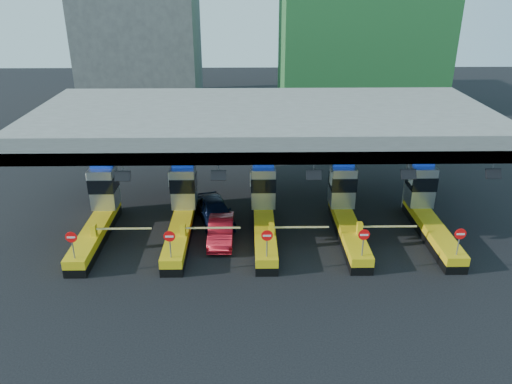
{
  "coord_description": "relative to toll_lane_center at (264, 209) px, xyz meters",
  "views": [
    {
      "loc": [
        -0.96,
        -27.16,
        14.49
      ],
      "look_at": [
        -0.49,
        0.0,
        2.68
      ],
      "focal_mm": 35.0,
      "sensor_mm": 36.0,
      "label": 1
    }
  ],
  "objects": [
    {
      "name": "toll_lane_far_right",
      "position": [
        10.0,
        0.0,
        0.0
      ],
      "size": [
        4.43,
        8.0,
        4.16
      ],
      "color": "black",
      "rests_on": "ground"
    },
    {
      "name": "toll_lane_right",
      "position": [
        5.0,
        0.0,
        0.0
      ],
      "size": [
        4.43,
        8.0,
        4.16
      ],
      "color": "black",
      "rests_on": "ground"
    },
    {
      "name": "red_car",
      "position": [
        -2.58,
        -1.36,
        -0.72
      ],
      "size": [
        1.45,
        4.1,
        1.35
      ],
      "primitive_type": "imported",
      "rotation": [
        0.0,
        0.0,
        -0.0
      ],
      "color": "maroon",
      "rests_on": "ground"
    },
    {
      "name": "bg_building_concrete",
      "position": [
        -14.0,
        35.72,
        7.6
      ],
      "size": [
        14.0,
        10.0,
        18.0
      ],
      "primitive_type": "cube",
      "color": "#4C4C49",
      "rests_on": "ground"
    },
    {
      "name": "toll_lane_left",
      "position": [
        -5.0,
        0.0,
        0.0
      ],
      "size": [
        4.43,
        8.0,
        4.16
      ],
      "color": "black",
      "rests_on": "ground"
    },
    {
      "name": "ground",
      "position": [
        -0.0,
        -0.28,
        -1.4
      ],
      "size": [
        120.0,
        120.0,
        0.0
      ],
      "primitive_type": "plane",
      "color": "black",
      "rests_on": "ground"
    },
    {
      "name": "toll_lane_far_left",
      "position": [
        -10.0,
        0.0,
        0.0
      ],
      "size": [
        4.43,
        8.0,
        4.16
      ],
      "color": "black",
      "rests_on": "ground"
    },
    {
      "name": "toll_canopy",
      "position": [
        -0.0,
        2.59,
        4.74
      ],
      "size": [
        28.0,
        12.09,
        7.0
      ],
      "color": "slate",
      "rests_on": "ground"
    },
    {
      "name": "toll_lane_center",
      "position": [
        0.0,
        0.0,
        0.0
      ],
      "size": [
        4.43,
        8.0,
        4.16
      ],
      "color": "black",
      "rests_on": "ground"
    },
    {
      "name": "van",
      "position": [
        -3.09,
        1.19,
        -0.61
      ],
      "size": [
        3.07,
        4.96,
        1.57
      ],
      "primitive_type": "imported",
      "rotation": [
        0.0,
        0.0,
        0.28
      ],
      "color": "black",
      "rests_on": "ground"
    }
  ]
}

